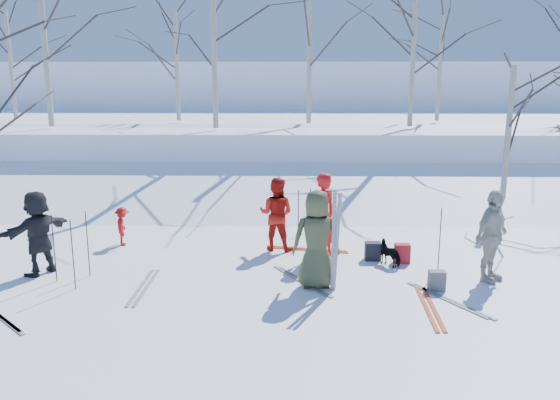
{
  "coord_description": "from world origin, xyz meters",
  "views": [
    {
      "loc": [
        0.27,
        -10.14,
        3.82
      ],
      "look_at": [
        0.0,
        1.5,
        1.3
      ],
      "focal_mm": 35.0,
      "sensor_mm": 36.0,
      "label": 1
    }
  ],
  "objects_px": {
    "skier_olive_center": "(317,239)",
    "skier_red_north": "(322,215)",
    "skier_redor_behind": "(276,214)",
    "skier_grey_west": "(38,233)",
    "dog": "(391,253)",
    "backpack_red": "(402,253)",
    "skier_red_seated": "(123,226)",
    "skier_cream_east": "(492,236)",
    "backpack_dark": "(373,251)",
    "backpack_grey": "(437,281)"
  },
  "relations": [
    {
      "from": "skier_olive_center",
      "to": "skier_grey_west",
      "type": "distance_m",
      "value": 5.61
    },
    {
      "from": "skier_cream_east",
      "to": "dog",
      "type": "bearing_deg",
      "value": 110.6
    },
    {
      "from": "dog",
      "to": "backpack_red",
      "type": "height_order",
      "value": "dog"
    },
    {
      "from": "skier_olive_center",
      "to": "dog",
      "type": "height_order",
      "value": "skier_olive_center"
    },
    {
      "from": "skier_redor_behind",
      "to": "skier_grey_west",
      "type": "distance_m",
      "value": 5.06
    },
    {
      "from": "skier_grey_west",
      "to": "backpack_red",
      "type": "height_order",
      "value": "skier_grey_west"
    },
    {
      "from": "backpack_red",
      "to": "skier_grey_west",
      "type": "bearing_deg",
      "value": -173.54
    },
    {
      "from": "skier_grey_west",
      "to": "backpack_grey",
      "type": "relative_size",
      "value": 4.53
    },
    {
      "from": "dog",
      "to": "backpack_red",
      "type": "bearing_deg",
      "value": 172.5
    },
    {
      "from": "skier_red_seated",
      "to": "backpack_dark",
      "type": "bearing_deg",
      "value": -114.19
    },
    {
      "from": "skier_olive_center",
      "to": "skier_red_north",
      "type": "xyz_separation_m",
      "value": [
        0.19,
        1.82,
        0.01
      ]
    },
    {
      "from": "skier_redor_behind",
      "to": "skier_red_north",
      "type": "bearing_deg",
      "value": 167.32
    },
    {
      "from": "skier_cream_east",
      "to": "backpack_dark",
      "type": "xyz_separation_m",
      "value": [
        -2.09,
        1.22,
        -0.71
      ]
    },
    {
      "from": "skier_olive_center",
      "to": "skier_redor_behind",
      "type": "relative_size",
      "value": 1.11
    },
    {
      "from": "skier_redor_behind",
      "to": "backpack_red",
      "type": "distance_m",
      "value": 2.96
    },
    {
      "from": "skier_olive_center",
      "to": "backpack_red",
      "type": "distance_m",
      "value": 2.51
    },
    {
      "from": "skier_redor_behind",
      "to": "backpack_dark",
      "type": "xyz_separation_m",
      "value": [
        2.14,
        -0.73,
        -0.65
      ]
    },
    {
      "from": "skier_redor_behind",
      "to": "skier_red_seated",
      "type": "height_order",
      "value": "skier_redor_behind"
    },
    {
      "from": "skier_redor_behind",
      "to": "skier_cream_east",
      "type": "height_order",
      "value": "skier_cream_east"
    },
    {
      "from": "skier_redor_behind",
      "to": "backpack_red",
      "type": "relative_size",
      "value": 4.04
    },
    {
      "from": "skier_cream_east",
      "to": "dog",
      "type": "distance_m",
      "value": 2.07
    },
    {
      "from": "skier_grey_west",
      "to": "backpack_dark",
      "type": "distance_m",
      "value": 6.99
    },
    {
      "from": "dog",
      "to": "backpack_grey",
      "type": "bearing_deg",
      "value": 74.45
    },
    {
      "from": "skier_cream_east",
      "to": "backpack_grey",
      "type": "relative_size",
      "value": 4.78
    },
    {
      "from": "skier_red_north",
      "to": "skier_red_seated",
      "type": "height_order",
      "value": "skier_red_north"
    },
    {
      "from": "skier_cream_east",
      "to": "skier_grey_west",
      "type": "distance_m",
      "value": 8.98
    },
    {
      "from": "skier_red_seated",
      "to": "backpack_red",
      "type": "relative_size",
      "value": 2.2
    },
    {
      "from": "skier_redor_behind",
      "to": "skier_red_seated",
      "type": "relative_size",
      "value": 1.83
    },
    {
      "from": "skier_olive_center",
      "to": "backpack_red",
      "type": "xyz_separation_m",
      "value": [
        1.91,
        1.45,
        -0.73
      ]
    },
    {
      "from": "skier_cream_east",
      "to": "skier_grey_west",
      "type": "bearing_deg",
      "value": 135.96
    },
    {
      "from": "skier_grey_west",
      "to": "backpack_dark",
      "type": "xyz_separation_m",
      "value": [
        6.88,
        1.02,
        -0.66
      ]
    },
    {
      "from": "skier_olive_center",
      "to": "backpack_grey",
      "type": "bearing_deg",
      "value": 173.85
    },
    {
      "from": "skier_cream_east",
      "to": "backpack_grey",
      "type": "distance_m",
      "value": 1.46
    },
    {
      "from": "skier_red_seated",
      "to": "backpack_red",
      "type": "xyz_separation_m",
      "value": [
        6.42,
        -1.16,
        -0.25
      ]
    },
    {
      "from": "skier_grey_west",
      "to": "backpack_red",
      "type": "distance_m",
      "value": 7.56
    },
    {
      "from": "skier_red_north",
      "to": "skier_redor_behind",
      "type": "relative_size",
      "value": 1.12
    },
    {
      "from": "backpack_grey",
      "to": "skier_grey_west",
      "type": "bearing_deg",
      "value": 174.56
    },
    {
      "from": "skier_olive_center",
      "to": "skier_grey_west",
      "type": "height_order",
      "value": "skier_olive_center"
    },
    {
      "from": "skier_cream_east",
      "to": "backpack_red",
      "type": "bearing_deg",
      "value": 102.05
    },
    {
      "from": "skier_olive_center",
      "to": "skier_cream_east",
      "type": "relative_size",
      "value": 1.04
    },
    {
      "from": "skier_red_seated",
      "to": "dog",
      "type": "bearing_deg",
      "value": -116.73
    },
    {
      "from": "backpack_dark",
      "to": "backpack_grey",
      "type": "bearing_deg",
      "value": -61.97
    },
    {
      "from": "dog",
      "to": "backpack_red",
      "type": "distance_m",
      "value": 0.32
    },
    {
      "from": "skier_cream_east",
      "to": "skier_redor_behind",
      "type": "bearing_deg",
      "value": 112.44
    },
    {
      "from": "dog",
      "to": "skier_redor_behind",
      "type": "bearing_deg",
      "value": -62.11
    },
    {
      "from": "skier_red_seated",
      "to": "skier_grey_west",
      "type": "xyz_separation_m",
      "value": [
        -1.07,
        -2.01,
        0.4
      ]
    },
    {
      "from": "skier_red_north",
      "to": "skier_olive_center",
      "type": "bearing_deg",
      "value": 52.51
    },
    {
      "from": "skier_olive_center",
      "to": "skier_red_north",
      "type": "height_order",
      "value": "skier_red_north"
    },
    {
      "from": "skier_cream_east",
      "to": "backpack_dark",
      "type": "relative_size",
      "value": 4.54
    },
    {
      "from": "skier_olive_center",
      "to": "skier_grey_west",
      "type": "bearing_deg",
      "value": -8.66
    }
  ]
}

